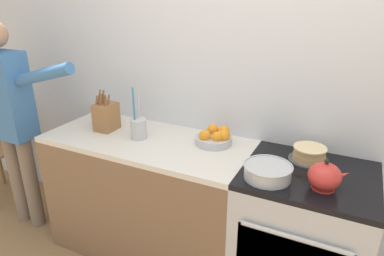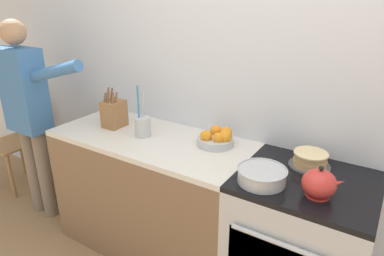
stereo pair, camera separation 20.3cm
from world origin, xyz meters
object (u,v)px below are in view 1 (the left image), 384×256
(stove_range, at_px, (300,240))
(person_baker, at_px, (11,113))
(tea_kettle, at_px, (325,176))
(utensil_crock, at_px, (138,128))
(mixing_bowl, at_px, (268,171))
(fruit_bowl, at_px, (215,137))
(layer_cake, at_px, (309,154))
(knife_block, at_px, (106,116))

(stove_range, bearing_deg, person_baker, -175.20)
(stove_range, height_order, person_baker, person_baker)
(tea_kettle, distance_m, utensil_crock, 1.18)
(mixing_bowl, relative_size, fruit_bowl, 1.09)
(mixing_bowl, bearing_deg, tea_kettle, 4.97)
(tea_kettle, bearing_deg, utensil_crock, 174.04)
(layer_cake, bearing_deg, fruit_bowl, -178.00)
(utensil_crock, bearing_deg, tea_kettle, -5.96)
(fruit_bowl, bearing_deg, tea_kettle, -20.69)
(fruit_bowl, xyz_separation_m, person_baker, (-1.51, -0.31, 0.03))
(fruit_bowl, bearing_deg, utensil_crock, -164.45)
(mixing_bowl, distance_m, utensil_crock, 0.92)
(tea_kettle, height_order, mixing_bowl, tea_kettle)
(knife_block, relative_size, person_baker, 0.18)
(tea_kettle, xyz_separation_m, knife_block, (-1.46, 0.15, 0.03))
(fruit_bowl, bearing_deg, person_baker, -168.43)
(layer_cake, distance_m, fruit_bowl, 0.57)
(layer_cake, bearing_deg, mixing_bowl, -118.17)
(mixing_bowl, relative_size, person_baker, 0.16)
(mixing_bowl, height_order, fruit_bowl, fruit_bowl)
(stove_range, xyz_separation_m, mixing_bowl, (-0.19, -0.15, 0.48))
(person_baker, bearing_deg, fruit_bowl, 3.00)
(mixing_bowl, distance_m, fruit_bowl, 0.50)
(mixing_bowl, xyz_separation_m, knife_block, (-1.19, 0.17, 0.06))
(utensil_crock, xyz_separation_m, person_baker, (-1.02, -0.17, 0.00))
(stove_range, height_order, fruit_bowl, fruit_bowl)
(layer_cake, relative_size, utensil_crock, 0.66)
(tea_kettle, relative_size, fruit_bowl, 0.84)
(knife_block, distance_m, person_baker, 0.76)
(utensil_crock, distance_m, fruit_bowl, 0.51)
(stove_range, distance_m, knife_block, 1.49)
(tea_kettle, distance_m, person_baker, 2.19)
(person_baker, bearing_deg, tea_kettle, -7.29)
(knife_block, xyz_separation_m, utensil_crock, (0.29, -0.03, -0.03))
(person_baker, bearing_deg, knife_block, 6.70)
(mixing_bowl, xyz_separation_m, fruit_bowl, (-0.41, 0.28, 0.00))
(tea_kettle, height_order, utensil_crock, utensil_crock)
(fruit_bowl, bearing_deg, layer_cake, 2.00)
(stove_range, height_order, knife_block, knife_block)
(mixing_bowl, height_order, utensil_crock, utensil_crock)
(stove_range, distance_m, fruit_bowl, 0.79)
(knife_block, xyz_separation_m, person_baker, (-0.73, -0.20, -0.02))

